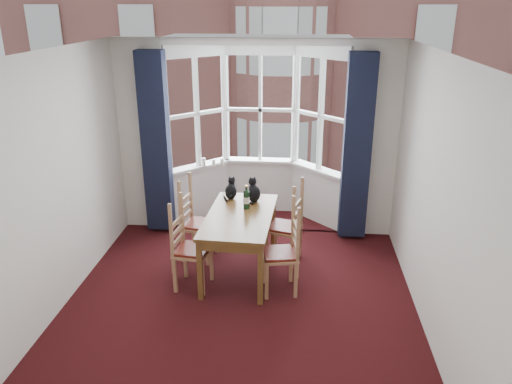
# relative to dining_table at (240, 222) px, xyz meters

# --- Properties ---
(floor) EXTENTS (4.50, 4.50, 0.00)m
(floor) POSITION_rel_dining_table_xyz_m (0.08, -0.92, -0.70)
(floor) COLOR black
(floor) RESTS_ON ground
(ceiling) EXTENTS (4.50, 4.50, 0.00)m
(ceiling) POSITION_rel_dining_table_xyz_m (0.08, -0.92, 2.10)
(ceiling) COLOR white
(ceiling) RESTS_ON floor
(wall_left) EXTENTS (0.00, 4.50, 4.50)m
(wall_left) POSITION_rel_dining_table_xyz_m (-1.92, -0.92, 0.70)
(wall_left) COLOR silver
(wall_left) RESTS_ON floor
(wall_right) EXTENTS (0.00, 4.50, 4.50)m
(wall_right) POSITION_rel_dining_table_xyz_m (2.08, -0.92, 0.70)
(wall_right) COLOR silver
(wall_right) RESTS_ON floor
(wall_near) EXTENTS (4.00, 0.00, 4.00)m
(wall_near) POSITION_rel_dining_table_xyz_m (0.08, -3.17, 0.70)
(wall_near) COLOR silver
(wall_near) RESTS_ON floor
(wall_back_pier_left) EXTENTS (0.70, 0.12, 2.80)m
(wall_back_pier_left) POSITION_rel_dining_table_xyz_m (-1.57, 1.33, 0.70)
(wall_back_pier_left) COLOR silver
(wall_back_pier_left) RESTS_ON floor
(wall_back_pier_right) EXTENTS (0.70, 0.12, 2.80)m
(wall_back_pier_right) POSITION_rel_dining_table_xyz_m (1.73, 1.33, 0.70)
(wall_back_pier_right) COLOR silver
(wall_back_pier_right) RESTS_ON floor
(bay_window) EXTENTS (2.76, 0.94, 2.80)m
(bay_window) POSITION_rel_dining_table_xyz_m (0.08, 1.84, 0.70)
(bay_window) COLOR white
(bay_window) RESTS_ON floor
(curtain_left) EXTENTS (0.38, 0.22, 2.60)m
(curtain_left) POSITION_rel_dining_table_xyz_m (-1.34, 1.15, 0.65)
(curtain_left) COLOR black
(curtain_left) RESTS_ON floor
(curtain_right) EXTENTS (0.38, 0.22, 2.60)m
(curtain_right) POSITION_rel_dining_table_xyz_m (1.50, 1.15, 0.65)
(curtain_right) COLOR black
(curtain_right) RESTS_ON floor
(dining_table) EXTENTS (0.87, 1.52, 0.79)m
(dining_table) POSITION_rel_dining_table_xyz_m (0.00, 0.00, 0.00)
(dining_table) COLOR brown
(dining_table) RESTS_ON floor
(chair_left_near) EXTENTS (0.45, 0.47, 0.92)m
(chair_left_near) POSITION_rel_dining_table_xyz_m (-0.61, -0.39, -0.23)
(chair_left_near) COLOR #A57750
(chair_left_near) RESTS_ON floor
(chair_left_far) EXTENTS (0.47, 0.49, 0.92)m
(chair_left_far) POSITION_rel_dining_table_xyz_m (-0.67, 0.36, -0.23)
(chair_left_far) COLOR #A57750
(chair_left_far) RESTS_ON floor
(chair_right_near) EXTENTS (0.47, 0.49, 0.92)m
(chair_right_near) POSITION_rel_dining_table_xyz_m (0.60, -0.38, -0.23)
(chair_right_near) COLOR #A57750
(chair_right_near) RESTS_ON floor
(chair_right_far) EXTENTS (0.50, 0.51, 0.92)m
(chair_right_far) POSITION_rel_dining_table_xyz_m (0.63, 0.33, -0.23)
(chair_right_far) COLOR #A57750
(chair_right_far) RESTS_ON floor
(cat_left) EXTENTS (0.16, 0.23, 0.30)m
(cat_left) POSITION_rel_dining_table_xyz_m (-0.18, 0.54, 0.21)
(cat_left) COLOR black
(cat_left) RESTS_ON dining_table
(cat_right) EXTENTS (0.23, 0.27, 0.33)m
(cat_right) POSITION_rel_dining_table_xyz_m (0.13, 0.47, 0.22)
(cat_right) COLOR black
(cat_right) RESTS_ON dining_table
(wine_bottle) EXTENTS (0.08, 0.08, 0.31)m
(wine_bottle) POSITION_rel_dining_table_xyz_m (0.06, 0.21, 0.23)
(wine_bottle) COLOR black
(wine_bottle) RESTS_ON dining_table
(candle_tall) EXTENTS (0.06, 0.06, 0.12)m
(candle_tall) POSITION_rel_dining_table_xyz_m (-0.76, 1.68, 0.23)
(candle_tall) COLOR white
(candle_tall) RESTS_ON bay_window
(candle_short) EXTENTS (0.06, 0.06, 0.09)m
(candle_short) POSITION_rel_dining_table_xyz_m (-0.61, 1.71, 0.21)
(candle_short) COLOR white
(candle_short) RESTS_ON bay_window
(candle_extra) EXTENTS (0.05, 0.05, 0.10)m
(candle_extra) POSITION_rel_dining_table_xyz_m (-0.48, 1.73, 0.22)
(candle_extra) COLOR white
(candle_extra) RESTS_ON bay_window
(street) EXTENTS (80.00, 80.00, 0.00)m
(street) POSITION_rel_dining_table_xyz_m (0.08, 31.33, -6.70)
(street) COLOR #333335
(street) RESTS_ON ground
(tenement_building) EXTENTS (18.40, 7.80, 15.20)m
(tenement_building) POSITION_rel_dining_table_xyz_m (0.08, 13.09, 0.90)
(tenement_building) COLOR #99594F
(tenement_building) RESTS_ON street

